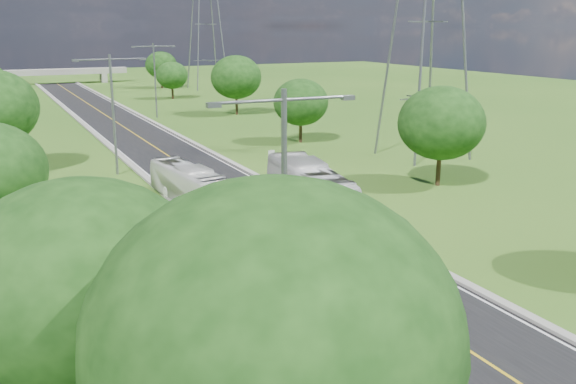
% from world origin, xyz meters
% --- Properties ---
extents(ground, '(260.00, 260.00, 0.00)m').
position_xyz_m(ground, '(0.00, 60.00, 0.00)').
color(ground, '#2E5919').
rests_on(ground, ground).
extents(road, '(8.00, 150.00, 0.06)m').
position_xyz_m(road, '(0.00, 66.00, 0.03)').
color(road, black).
rests_on(road, ground).
extents(curb_left, '(0.50, 150.00, 0.22)m').
position_xyz_m(curb_left, '(-4.25, 66.00, 0.11)').
color(curb_left, gray).
rests_on(curb_left, ground).
extents(curb_right, '(0.50, 150.00, 0.22)m').
position_xyz_m(curb_right, '(4.25, 66.00, 0.11)').
color(curb_right, gray).
rests_on(curb_right, ground).
extents(speed_limit_sign, '(0.55, 0.09, 2.40)m').
position_xyz_m(speed_limit_sign, '(5.20, 37.98, 1.60)').
color(speed_limit_sign, slate).
rests_on(speed_limit_sign, ground).
extents(overpass, '(30.00, 3.00, 3.20)m').
position_xyz_m(overpass, '(0.00, 140.00, 2.41)').
color(overpass, gray).
rests_on(overpass, ground).
extents(streetlight_near_left, '(5.90, 0.25, 10.00)m').
position_xyz_m(streetlight_near_left, '(-6.00, 12.00, 5.94)').
color(streetlight_near_left, slate).
rests_on(streetlight_near_left, ground).
extents(streetlight_mid_left, '(5.90, 0.25, 10.00)m').
position_xyz_m(streetlight_mid_left, '(-6.00, 45.00, 5.94)').
color(streetlight_mid_left, slate).
rests_on(streetlight_mid_left, ground).
extents(streetlight_far_right, '(5.90, 0.25, 10.00)m').
position_xyz_m(streetlight_far_right, '(6.00, 78.00, 5.94)').
color(streetlight_far_right, slate).
rests_on(streetlight_far_right, ground).
extents(power_tower_near, '(9.00, 6.40, 28.00)m').
position_xyz_m(power_tower_near, '(22.00, 40.00, 14.01)').
color(power_tower_near, slate).
rests_on(power_tower_near, ground).
extents(power_tower_far, '(9.00, 6.40, 28.00)m').
position_xyz_m(power_tower_far, '(26.00, 115.00, 14.01)').
color(power_tower_far, slate).
rests_on(power_tower_far, ground).
extents(tree_la, '(7.14, 7.14, 8.30)m').
position_xyz_m(tree_la, '(-14.00, 8.00, 5.27)').
color(tree_la, black).
rests_on(tree_la, ground).
extents(tree_lf, '(7.98, 7.98, 9.28)m').
position_xyz_m(tree_lf, '(-11.00, 2.00, 5.89)').
color(tree_lf, black).
rests_on(tree_lf, ground).
extents(tree_rb, '(6.72, 6.72, 7.82)m').
position_xyz_m(tree_rb, '(16.00, 30.00, 4.95)').
color(tree_rb, black).
rests_on(tree_rb, ground).
extents(tree_rc, '(5.88, 5.88, 6.84)m').
position_xyz_m(tree_rc, '(15.00, 52.00, 4.33)').
color(tree_rc, black).
rests_on(tree_rc, ground).
extents(tree_rd, '(7.14, 7.14, 8.30)m').
position_xyz_m(tree_rd, '(17.00, 76.00, 5.27)').
color(tree_rd, black).
rests_on(tree_rd, ground).
extents(tree_re, '(5.46, 5.46, 6.35)m').
position_xyz_m(tree_re, '(14.50, 100.00, 4.02)').
color(tree_re, black).
rests_on(tree_re, ground).
extents(tree_rf, '(6.30, 6.30, 7.33)m').
position_xyz_m(tree_rf, '(18.00, 120.00, 4.64)').
color(tree_rf, black).
rests_on(tree_rf, ground).
extents(bus_outbound, '(4.84, 12.33, 3.35)m').
position_xyz_m(bus_outbound, '(3.20, 27.47, 1.74)').
color(bus_outbound, silver).
rests_on(bus_outbound, road).
extents(bus_inbound, '(3.26, 9.69, 2.65)m').
position_xyz_m(bus_inbound, '(-3.20, 33.65, 1.38)').
color(bus_inbound, white).
rests_on(bus_inbound, road).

